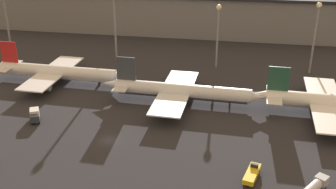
% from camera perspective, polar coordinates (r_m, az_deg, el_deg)
% --- Properties ---
extents(ground, '(600.00, 600.00, 0.00)m').
position_cam_1_polar(ground, '(102.89, -8.03, -6.17)').
color(ground, '#26262B').
extents(terminal_building, '(180.53, 28.96, 18.09)m').
position_cam_1_polar(terminal_building, '(191.97, 1.09, 11.36)').
color(terminal_building, slate).
rests_on(terminal_building, ground).
extents(airplane_0, '(46.58, 30.87, 12.57)m').
position_cam_1_polar(airplane_0, '(138.01, -14.86, 2.95)').
color(airplane_0, silver).
rests_on(airplane_0, ground).
extents(airplane_1, '(46.90, 32.46, 12.64)m').
position_cam_1_polar(airplane_1, '(119.41, 1.67, 0.44)').
color(airplane_1, silver).
rests_on(airplane_1, ground).
extents(airplane_2, '(43.40, 36.16, 12.59)m').
position_cam_1_polar(airplane_2, '(120.74, 21.24, -1.00)').
color(airplane_2, white).
rests_on(airplane_2, ground).
extents(service_vehicle_1, '(3.91, 7.57, 2.62)m').
position_cam_1_polar(service_vehicle_1, '(89.70, 11.31, -10.49)').
color(service_vehicle_1, gold).
rests_on(service_vehicle_1, ground).
extents(service_vehicle_2, '(4.19, 5.34, 3.10)m').
position_cam_1_polar(service_vehicle_2, '(115.29, -17.60, -2.67)').
color(service_vehicle_2, '#282D38').
rests_on(service_vehicle_2, ground).
extents(service_vehicle_3, '(6.00, 7.39, 2.72)m').
position_cam_1_polar(service_vehicle_3, '(88.64, 19.29, -11.68)').
color(service_vehicle_3, '#9EA3A8').
rests_on(service_vehicle_3, ground).
extents(lamp_post_0, '(1.80, 1.80, 22.38)m').
position_cam_1_polar(lamp_post_0, '(167.58, -21.06, 9.77)').
color(lamp_post_0, slate).
rests_on(lamp_post_0, ground).
extents(lamp_post_1, '(1.80, 1.80, 25.91)m').
position_cam_1_polar(lamp_post_1, '(150.29, -7.25, 10.43)').
color(lamp_post_1, slate).
rests_on(lamp_post_1, ground).
extents(lamp_post_2, '(1.80, 1.80, 22.00)m').
position_cam_1_polar(lamp_post_2, '(144.46, 6.78, 9.01)').
color(lamp_post_2, slate).
rests_on(lamp_post_2, ground).
extents(lamp_post_3, '(1.80, 1.80, 23.88)m').
position_cam_1_polar(lamp_post_3, '(145.88, 19.37, 8.40)').
color(lamp_post_3, slate).
rests_on(lamp_post_3, ground).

